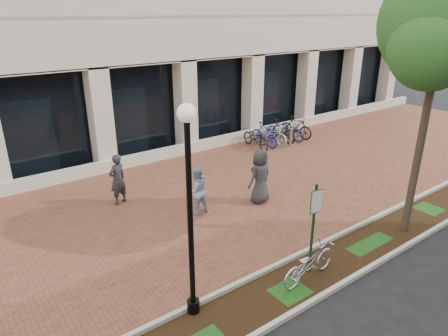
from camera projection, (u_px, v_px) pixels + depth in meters
ground at (211, 197)px, 14.33m from camera, size 120.00×120.00×0.00m
brick_plaza at (211, 197)px, 14.33m from camera, size 40.00×9.00×0.01m
planting_strip at (325, 267)px, 10.40m from camera, size 40.00×1.50×0.01m
curb_plaza_side at (304, 252)px, 10.94m from camera, size 40.00×0.12×0.12m
curb_street_side at (350, 280)px, 9.82m from camera, size 40.00×0.12×0.12m
parking_sign at (314, 218)px, 9.63m from camera, size 0.34×0.07×2.45m
lamppost at (190, 205)px, 7.90m from camera, size 0.36×0.36×4.69m
street_tree at (442, 32)px, 10.11m from camera, size 3.80×3.17×7.52m
locked_bicycle at (309, 263)px, 9.77m from camera, size 1.88×0.77×0.97m
pedestrian_left at (118, 179)px, 13.53m from camera, size 0.75×0.61×1.79m
pedestrian_mid at (196, 190)px, 12.90m from camera, size 0.81×0.64×1.63m
pedestrian_right at (260, 176)px, 13.62m from camera, size 1.01×0.74×1.92m
bollard at (291, 137)px, 19.47m from camera, size 0.12×0.12×0.93m
bike_rack_cluster at (276, 132)px, 20.01m from camera, size 3.60×2.03×1.14m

